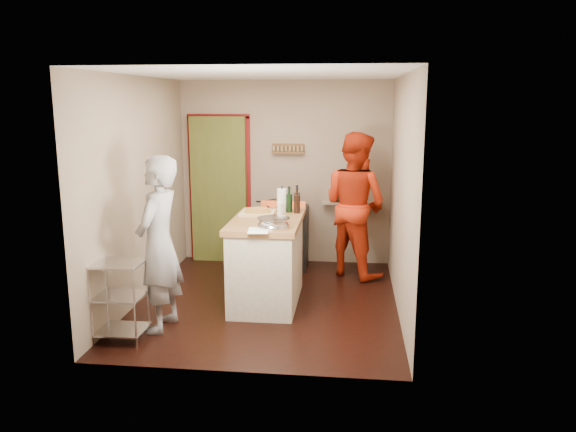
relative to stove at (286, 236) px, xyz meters
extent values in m
plane|color=black|center=(-0.05, -1.42, -0.45)|extent=(3.50, 3.50, 0.00)
cube|color=gray|center=(-0.05, 0.33, 0.85)|extent=(3.00, 0.04, 2.60)
cube|color=#565B23|center=(-1.00, 0.38, 0.60)|extent=(0.80, 0.40, 2.10)
cube|color=maroon|center=(-1.42, 0.31, 0.60)|extent=(0.06, 0.06, 2.10)
cube|color=maroon|center=(-0.58, 0.31, 0.60)|extent=(0.06, 0.06, 2.10)
cube|color=maroon|center=(-1.00, 0.31, 1.65)|extent=(0.90, 0.06, 0.06)
cube|color=brown|center=(0.00, 0.28, 1.15)|extent=(0.46, 0.09, 0.03)
cube|color=brown|center=(0.00, 0.32, 1.21)|extent=(0.46, 0.02, 0.12)
cube|color=olive|center=(0.00, 0.28, 1.21)|extent=(0.42, 0.04, 0.07)
cube|color=gray|center=(0.90, 0.23, 0.45)|extent=(0.80, 0.18, 0.04)
cube|color=black|center=(0.70, 0.23, 0.57)|extent=(0.10, 0.14, 0.22)
cube|color=gray|center=(-1.55, -1.42, 0.85)|extent=(0.04, 3.50, 2.60)
cube|color=gray|center=(1.45, -1.42, 0.85)|extent=(0.04, 3.50, 2.60)
cube|color=white|center=(-0.05, -1.42, 2.16)|extent=(3.00, 3.50, 0.02)
cube|color=black|center=(0.00, 0.01, -0.05)|extent=(0.60, 0.55, 0.80)
cube|color=black|center=(0.00, 0.01, 0.38)|extent=(0.60, 0.55, 0.06)
cube|color=maroon|center=(0.00, -0.27, 0.47)|extent=(0.60, 0.15, 0.17)
cylinder|color=black|center=(-0.15, 0.14, 0.46)|extent=(0.26, 0.26, 0.05)
cylinder|color=silver|center=(-1.55, -2.80, -0.05)|extent=(0.02, 0.02, 0.80)
cylinder|color=silver|center=(-1.11, -2.80, -0.05)|extent=(0.02, 0.02, 0.80)
cylinder|color=silver|center=(-1.55, -2.44, -0.05)|extent=(0.02, 0.02, 0.80)
cylinder|color=silver|center=(-1.11, -2.44, -0.05)|extent=(0.02, 0.02, 0.80)
cube|color=silver|center=(-1.33, -2.62, -0.35)|extent=(0.48, 0.40, 0.02)
cube|color=silver|center=(-1.33, -2.62, 0.00)|extent=(0.48, 0.40, 0.02)
cube|color=silver|center=(-1.33, -2.62, 0.33)|extent=(0.48, 0.40, 0.02)
cube|color=beige|center=(-0.05, -1.43, 0.02)|extent=(0.72, 1.26, 0.93)
cube|color=olive|center=(-0.05, -1.43, 0.52)|extent=(0.78, 1.32, 0.07)
cube|color=#E4C18B|center=(-0.20, -1.16, 0.56)|extent=(0.40, 0.40, 0.02)
cylinder|color=#B98D3A|center=(-0.20, -1.16, 0.59)|extent=(0.32, 0.32, 0.02)
ellipsoid|color=silver|center=(0.09, -1.88, 0.60)|extent=(0.35, 0.35, 0.11)
cylinder|color=white|center=(0.07, -1.00, 0.69)|extent=(0.12, 0.12, 0.28)
cylinder|color=silver|center=(0.09, -1.34, 0.63)|extent=(0.06, 0.06, 0.17)
cube|color=white|center=(-0.05, -2.02, 0.55)|extent=(0.24, 0.32, 0.00)
cylinder|color=black|center=(0.24, -0.90, 0.70)|extent=(0.08, 0.08, 0.31)
cylinder|color=black|center=(0.26, -1.06, 0.70)|extent=(0.08, 0.08, 0.31)
cylinder|color=black|center=(0.16, -1.01, 0.70)|extent=(0.08, 0.08, 0.31)
imported|color=#AEAEB3|center=(-1.02, -2.31, 0.45)|extent=(0.49, 0.69, 1.80)
imported|color=#B3240B|center=(0.95, -0.22, 0.51)|extent=(1.18, 1.15, 1.92)
camera|label=1|loc=(0.90, -7.61, 1.88)|focal=35.00mm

